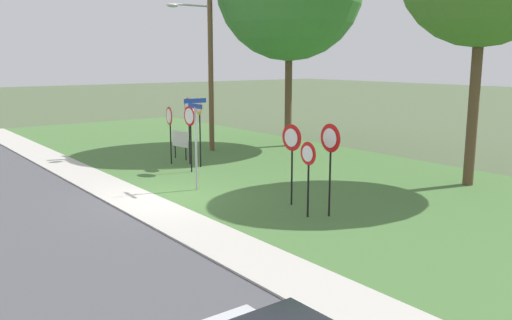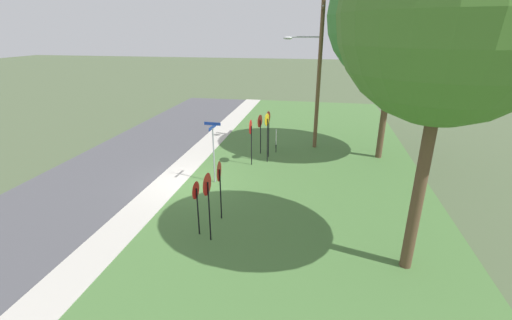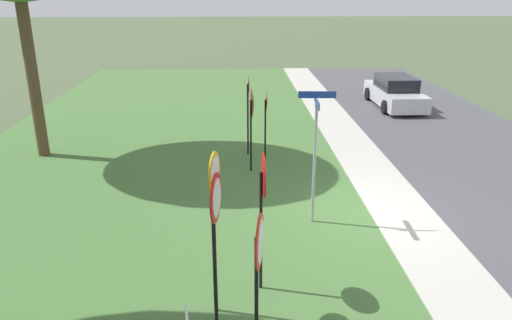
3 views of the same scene
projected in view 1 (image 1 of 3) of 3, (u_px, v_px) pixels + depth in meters
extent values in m
plane|color=#4C5B3D|center=(164.00, 200.00, 16.88)|extent=(160.00, 160.00, 0.00)
cube|color=#4C4C51|center=(0.00, 228.00, 14.02)|extent=(44.00, 6.40, 0.01)
cube|color=#BCB7AD|center=(140.00, 203.00, 16.39)|extent=(44.00, 1.60, 0.06)
cube|color=#477038|center=(304.00, 175.00, 20.44)|extent=(44.00, 12.00, 0.04)
cylinder|color=black|center=(200.00, 136.00, 21.66)|extent=(0.06, 0.06, 2.56)
cylinder|color=gold|center=(199.00, 106.00, 21.41)|extent=(0.68, 0.16, 0.69)
cylinder|color=white|center=(198.00, 106.00, 21.40)|extent=(0.53, 0.11, 0.54)
cylinder|color=black|center=(171.00, 139.00, 22.37)|extent=(0.06, 0.06, 2.11)
cylinder|color=red|center=(169.00, 116.00, 22.17)|extent=(0.76, 0.16, 0.76)
cylinder|color=white|center=(169.00, 116.00, 22.16)|extent=(0.59, 0.11, 0.60)
cylinder|color=black|center=(189.00, 135.00, 22.25)|extent=(0.06, 0.06, 2.50)
cylinder|color=red|center=(188.00, 107.00, 22.00)|extent=(0.72, 0.14, 0.72)
cylinder|color=white|center=(187.00, 107.00, 21.99)|extent=(0.56, 0.09, 0.56)
cylinder|color=black|center=(191.00, 143.00, 20.72)|extent=(0.06, 0.06, 2.27)
cylinder|color=red|center=(190.00, 116.00, 20.49)|extent=(0.78, 0.04, 0.78)
cylinder|color=white|center=(189.00, 116.00, 20.48)|extent=(0.61, 0.02, 0.61)
cylinder|color=black|center=(292.00, 170.00, 16.00)|extent=(0.06, 0.06, 2.15)
cone|color=red|center=(291.00, 138.00, 15.79)|extent=(0.80, 0.08, 0.80)
cone|color=white|center=(291.00, 138.00, 15.78)|extent=(0.55, 0.05, 0.55)
cylinder|color=black|center=(330.00, 176.00, 14.79)|extent=(0.06, 0.06, 2.31)
cone|color=red|center=(330.00, 138.00, 14.56)|extent=(0.80, 0.07, 0.80)
cone|color=white|center=(329.00, 138.00, 14.55)|extent=(0.54, 0.04, 0.54)
cylinder|color=black|center=(308.00, 184.00, 14.74)|extent=(0.06, 0.06, 1.88)
cone|color=red|center=(308.00, 154.00, 14.55)|extent=(0.65, 0.06, 0.65)
cone|color=white|center=(307.00, 154.00, 14.54)|extent=(0.44, 0.03, 0.44)
cylinder|color=#9EA0A8|center=(196.00, 150.00, 17.80)|extent=(0.07, 0.07, 2.77)
cylinder|color=#9EA0A8|center=(195.00, 108.00, 17.54)|extent=(0.09, 0.09, 0.03)
cube|color=navy|center=(195.00, 106.00, 17.53)|extent=(0.96, 0.07, 0.15)
cube|color=navy|center=(195.00, 101.00, 17.50)|extent=(0.06, 0.82, 0.15)
cylinder|color=brown|center=(211.00, 52.00, 25.12)|extent=(0.24, 0.24, 9.44)
cylinder|color=#9EA0A8|center=(192.00, 5.00, 24.15)|extent=(0.08, 1.97, 0.08)
ellipsoid|color=#B7B7BC|center=(172.00, 5.00, 23.57)|extent=(0.40, 0.56, 0.18)
cylinder|color=black|center=(175.00, 152.00, 23.89)|extent=(0.05, 0.05, 0.55)
cylinder|color=black|center=(186.00, 154.00, 23.36)|extent=(0.05, 0.05, 0.55)
cube|color=white|center=(180.00, 139.00, 23.51)|extent=(1.09, 0.19, 0.70)
cylinder|color=brown|center=(288.00, 86.00, 26.77)|extent=(0.36, 0.36, 6.10)
cylinder|color=brown|center=(474.00, 97.00, 18.23)|extent=(0.36, 0.36, 6.16)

